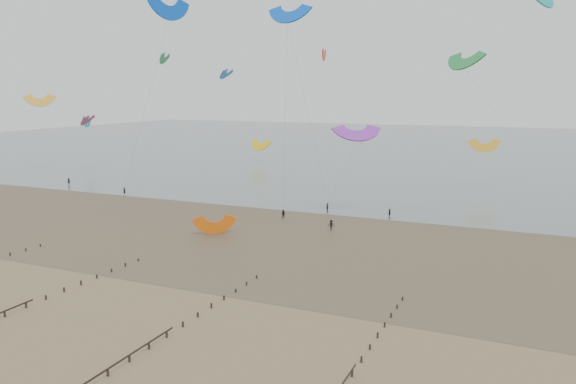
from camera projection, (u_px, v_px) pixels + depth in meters
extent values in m
plane|color=brown|center=(172.00, 307.00, 59.62)|extent=(500.00, 500.00, 0.00)
plane|color=#475654|center=(448.00, 146.00, 239.67)|extent=(500.00, 500.00, 0.00)
plane|color=#473A28|center=(299.00, 233.00, 91.13)|extent=(500.00, 500.00, 0.00)
ellipsoid|color=slate|center=(159.00, 240.00, 86.60)|extent=(23.60, 14.36, 0.01)
ellipsoid|color=slate|center=(376.00, 236.00, 89.05)|extent=(33.64, 18.32, 0.01)
ellipsoid|color=slate|center=(124.00, 207.00, 111.57)|extent=(26.95, 14.22, 0.01)
cube|color=black|center=(10.00, 254.00, 78.40)|extent=(0.16, 0.16, 0.51)
cube|color=black|center=(26.00, 250.00, 80.77)|extent=(0.16, 0.16, 0.48)
cube|color=black|center=(40.00, 245.00, 83.15)|extent=(0.16, 0.16, 0.45)
cube|color=black|center=(5.00, 314.00, 57.00)|extent=(0.16, 0.16, 0.68)
cube|color=black|center=(26.00, 306.00, 59.37)|extent=(0.16, 0.16, 0.65)
cube|color=black|center=(46.00, 298.00, 61.74)|extent=(0.16, 0.16, 0.62)
cube|color=black|center=(64.00, 290.00, 64.11)|extent=(0.16, 0.16, 0.59)
cube|color=black|center=(81.00, 283.00, 66.49)|extent=(0.16, 0.16, 0.57)
cube|color=black|center=(97.00, 277.00, 68.86)|extent=(0.16, 0.16, 0.54)
cube|color=black|center=(112.00, 271.00, 71.23)|extent=(0.16, 0.16, 0.51)
cube|color=black|center=(125.00, 265.00, 73.60)|extent=(0.16, 0.16, 0.48)
cube|color=black|center=(138.00, 260.00, 75.97)|extent=(0.16, 0.16, 0.45)
cube|color=black|center=(108.00, 373.00, 45.08)|extent=(0.16, 0.16, 0.74)
cube|color=black|center=(129.00, 359.00, 47.45)|extent=(0.16, 0.16, 0.71)
cube|color=black|center=(149.00, 346.00, 49.82)|extent=(0.16, 0.16, 0.68)
cube|color=black|center=(167.00, 335.00, 52.20)|extent=(0.16, 0.16, 0.65)
cube|color=black|center=(183.00, 324.00, 54.57)|extent=(0.16, 0.16, 0.62)
cube|color=black|center=(198.00, 315.00, 56.94)|extent=(0.16, 0.16, 0.59)
cube|color=black|center=(211.00, 306.00, 59.31)|extent=(0.16, 0.16, 0.57)
cube|color=black|center=(224.00, 298.00, 61.68)|extent=(0.16, 0.16, 0.54)
cube|color=black|center=(236.00, 291.00, 64.05)|extent=(0.16, 0.16, 0.51)
cube|color=black|center=(247.00, 284.00, 66.43)|extent=(0.16, 0.16, 0.48)
cube|color=black|center=(257.00, 277.00, 68.80)|extent=(0.16, 0.16, 0.45)
cube|color=black|center=(352.00, 373.00, 45.02)|extent=(0.16, 0.16, 0.65)
cube|color=black|center=(361.00, 360.00, 47.39)|extent=(0.16, 0.16, 0.62)
cube|color=black|center=(370.00, 347.00, 49.77)|extent=(0.16, 0.16, 0.59)
cube|color=black|center=(378.00, 336.00, 52.14)|extent=(0.16, 0.16, 0.57)
cube|color=black|center=(385.00, 325.00, 54.51)|extent=(0.16, 0.16, 0.54)
cube|color=black|center=(391.00, 316.00, 56.88)|extent=(0.16, 0.16, 0.51)
cube|color=black|center=(397.00, 307.00, 59.25)|extent=(0.16, 0.16, 0.48)
cube|color=black|center=(403.00, 299.00, 61.62)|extent=(0.16, 0.16, 0.45)
imported|color=black|center=(124.00, 191.00, 125.42)|extent=(0.63, 0.44, 1.66)
imported|color=black|center=(69.00, 181.00, 138.91)|extent=(0.74, 0.71, 1.70)
imported|color=black|center=(331.00, 225.00, 92.68)|extent=(1.30, 0.96, 1.80)
imported|color=black|center=(284.00, 214.00, 101.54)|extent=(0.79, 0.63, 1.58)
imported|color=black|center=(390.00, 214.00, 101.45)|extent=(0.69, 1.14, 1.81)
imported|color=black|center=(327.00, 208.00, 106.67)|extent=(0.52, 1.09, 1.82)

